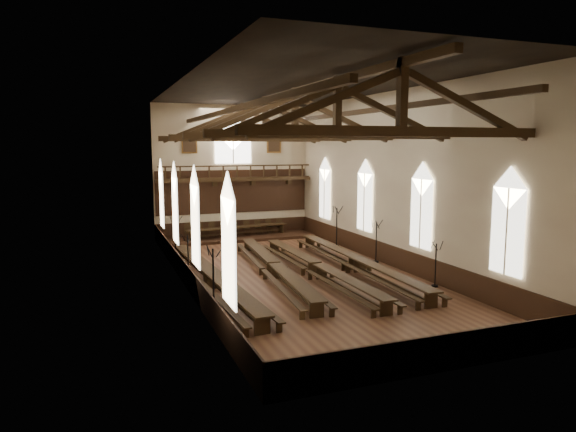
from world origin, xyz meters
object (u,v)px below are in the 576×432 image
at_px(high_table, 238,228).
at_px(candelabrum_left_far, 175,247).
at_px(refectory_row_d, 357,260).
at_px(dais, 238,238).
at_px(candelabrum_right_mid, 376,250).
at_px(candelabrum_right_far, 337,234).
at_px(refectory_row_a, 211,276).
at_px(candelabrum_left_near, 214,292).
at_px(refectory_row_c, 317,266).
at_px(refectory_row_b, 275,266).
at_px(candelabrum_left_mid, 188,264).
at_px(candelabrum_right_near, 435,273).

bearing_deg(high_table, candelabrum_left_far, -133.98).
bearing_deg(refectory_row_d, dais, 106.77).
bearing_deg(candelabrum_right_mid, high_table, 118.26).
xyz_separation_m(candelabrum_left_far, candelabrum_right_far, (11.10, 0.46, 0.04)).
distance_m(refectory_row_d, candelabrum_right_far, 7.07).
height_order(refectory_row_a, candelabrum_left_near, candelabrum_left_near).
bearing_deg(refectory_row_c, refectory_row_b, 158.62).
height_order(refectory_row_c, dais, refectory_row_c).
bearing_deg(dais, candelabrum_right_far, -42.50).
bearing_deg(high_table, candelabrum_left_mid, -118.20).
bearing_deg(refectory_row_b, candelabrum_right_far, 43.28).
bearing_deg(candelabrum_left_mid, refectory_row_d, -11.19).
height_order(candelabrum_left_mid, candelabrum_right_mid, candelabrum_right_mid).
relative_size(refectory_row_d, high_table, 1.89).
height_order(candelabrum_left_mid, candelabrum_right_far, candelabrum_right_far).
height_order(refectory_row_a, refectory_row_d, refectory_row_d).
distance_m(candelabrum_left_mid, candelabrum_right_mid, 11.11).
xyz_separation_m(dais, candelabrum_right_mid, (5.66, -10.52, 0.68)).
xyz_separation_m(refectory_row_c, candelabrum_right_mid, (4.63, 1.81, 0.23)).
bearing_deg(candelabrum_right_far, high_table, 137.50).
bearing_deg(refectory_row_c, candelabrum_right_near, -40.12).
relative_size(refectory_row_b, refectory_row_c, 1.01).
height_order(refectory_row_a, high_table, high_table).
bearing_deg(candelabrum_right_mid, refectory_row_a, -169.89).
relative_size(dais, candelabrum_right_far, 4.02).
bearing_deg(candelabrum_left_near, refectory_row_d, 25.75).
relative_size(candelabrum_left_far, candelabrum_right_far, 0.95).
bearing_deg(high_table, candelabrum_left_near, -108.46).
relative_size(refectory_row_c, candelabrum_left_near, 5.01).
xyz_separation_m(candelabrum_left_near, candelabrum_left_mid, (0.00, 6.15, -0.16)).
xyz_separation_m(refectory_row_d, dais, (-3.60, 11.94, -0.48)).
bearing_deg(candelabrum_right_mid, candelabrum_right_far, 90.00).
distance_m(candelabrum_right_mid, candelabrum_right_far, 5.34).
xyz_separation_m(dais, candelabrum_right_near, (5.66, -16.23, 0.59)).
height_order(refectory_row_a, candelabrum_left_far, candelabrum_left_far).
bearing_deg(refectory_row_d, candelabrum_right_near, -64.39).
relative_size(dais, candelabrum_right_near, 4.97).
bearing_deg(refectory_row_b, refectory_row_c, -21.38).
height_order(dais, candelabrum_left_near, candelabrum_left_near).
xyz_separation_m(candelabrum_right_mid, candelabrum_right_far, (0.00, 5.34, 0.08)).
xyz_separation_m(refectory_row_d, high_table, (-3.60, 11.94, 0.25)).
relative_size(candelabrum_left_near, candelabrum_left_far, 1.07).
bearing_deg(candelabrum_right_mid, refectory_row_d, -145.41).
xyz_separation_m(refectory_row_a, candelabrum_right_near, (10.37, -3.86, 0.12)).
bearing_deg(dais, candelabrum_right_near, -70.79).
relative_size(refectory_row_a, dais, 1.31).
bearing_deg(candelabrum_left_mid, high_table, 61.80).
distance_m(dais, candelabrum_left_near, 17.21).
bearing_deg(high_table, refectory_row_a, -110.85).
bearing_deg(candelabrum_left_far, refectory_row_d, -34.87).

